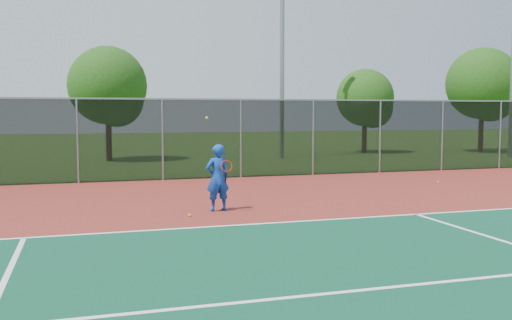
% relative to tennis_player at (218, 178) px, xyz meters
% --- Properties ---
extents(ground, '(120.00, 120.00, 0.00)m').
position_rel_tennis_player_xyz_m(ground, '(2.55, -4.98, -0.88)').
color(ground, '#305919').
rests_on(ground, ground).
extents(court_apron, '(30.00, 20.00, 0.02)m').
position_rel_tennis_player_xyz_m(court_apron, '(2.55, -2.98, -0.87)').
color(court_apron, maroon).
rests_on(court_apron, ground).
extents(fence_back, '(30.00, 0.06, 3.03)m').
position_rel_tennis_player_xyz_m(fence_back, '(2.55, 7.02, 0.69)').
color(fence_back, black).
rests_on(fence_back, court_apron).
extents(tennis_player, '(0.68, 0.66, 2.41)m').
position_rel_tennis_player_xyz_m(tennis_player, '(0.00, 0.00, 0.00)').
color(tennis_player, '#1240AD').
rests_on(tennis_player, court_apron).
extents(practice_ball_3, '(0.07, 0.07, 0.07)m').
position_rel_tennis_player_xyz_m(practice_ball_3, '(8.81, 3.28, -0.82)').
color(practice_ball_3, '#C3ED1B').
rests_on(practice_ball_3, court_apron).
extents(practice_ball_4, '(0.07, 0.07, 0.07)m').
position_rel_tennis_player_xyz_m(practice_ball_4, '(-0.84, -0.60, -0.82)').
color(practice_ball_4, '#C3ED1B').
rests_on(practice_ball_4, court_apron).
extents(floodlight_n, '(0.90, 0.40, 13.43)m').
position_rel_tennis_player_xyz_m(floodlight_n, '(7.14, 15.19, 6.63)').
color(floodlight_n, gray).
rests_on(floodlight_n, ground).
extents(tree_back_left, '(4.02, 4.02, 5.90)m').
position_rel_tennis_player_xyz_m(tree_back_left, '(-1.86, 16.24, 2.83)').
color(tree_back_left, '#351F13').
rests_on(tree_back_left, ground).
extents(tree_back_mid, '(3.52, 3.52, 5.16)m').
position_rel_tennis_player_xyz_m(tree_back_mid, '(13.50, 17.51, 2.36)').
color(tree_back_mid, '#351F13').
rests_on(tree_back_mid, ground).
extents(tree_back_right, '(4.42, 4.42, 6.50)m').
position_rel_tennis_player_xyz_m(tree_back_right, '(20.63, 15.72, 3.20)').
color(tree_back_right, '#351F13').
rests_on(tree_back_right, ground).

